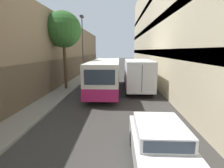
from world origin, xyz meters
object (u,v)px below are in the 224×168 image
Objects in this scene: car_hatchback at (160,144)px; street_tree_left at (63,30)px; bus at (106,75)px; box_truck at (137,74)px; street_lamp at (82,37)px.

car_hatchback is 13.78m from street_tree_left.
bus is 3.13m from box_truck.
box_truck is at bearing -38.24° from street_lamp.
street_lamp is at bearing 119.26° from bus.
street_tree_left is at bearing 172.87° from bus.
bus is 1.29× the size of box_truck.
car_hatchback is 0.55× the size of street_tree_left.
bus is 7.72m from street_lamp.
street_lamp reaches higher than box_truck.
street_tree_left is at bearing -176.60° from box_truck.
box_truck is 8.85m from street_lamp.
box_truck is at bearing 88.08° from car_hatchback.
street_lamp is at bearing 109.65° from car_hatchback.
box_truck is (0.39, 11.53, 0.83)m from car_hatchback.
bus is at bearing -60.74° from street_lamp.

